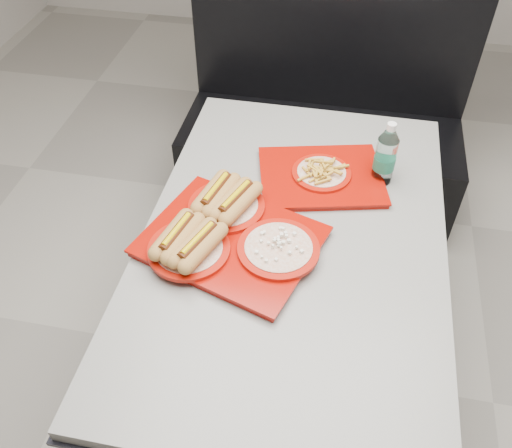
% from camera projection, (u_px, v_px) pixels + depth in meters
% --- Properties ---
extents(ground, '(6.00, 6.00, 0.00)m').
position_uv_depth(ground, '(284.00, 367.00, 2.15)').
color(ground, '#9C978C').
rests_on(ground, ground).
extents(diner_table, '(0.92, 1.42, 0.75)m').
position_uv_depth(diner_table, '(291.00, 272.00, 1.74)').
color(diner_table, black).
rests_on(diner_table, ground).
extents(booth_bench, '(1.30, 0.57, 1.35)m').
position_uv_depth(booth_bench, '(322.00, 126.00, 2.63)').
color(booth_bench, black).
rests_on(booth_bench, ground).
extents(tray_near, '(0.58, 0.51, 0.11)m').
position_uv_depth(tray_near, '(226.00, 232.00, 1.58)').
color(tray_near, '#940C04').
rests_on(tray_near, diner_table).
extents(tray_far, '(0.47, 0.40, 0.08)m').
position_uv_depth(tray_far, '(321.00, 174.00, 1.79)').
color(tray_far, '#940C04').
rests_on(tray_far, diner_table).
extents(water_bottle, '(0.07, 0.07, 0.22)m').
position_uv_depth(water_bottle, '(385.00, 157.00, 1.74)').
color(water_bottle, silver).
rests_on(water_bottle, diner_table).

